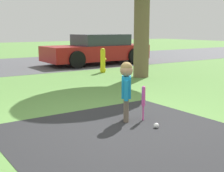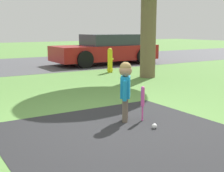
{
  "view_description": "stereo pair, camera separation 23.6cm",
  "coord_description": "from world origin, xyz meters",
  "px_view_note": "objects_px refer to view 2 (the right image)",
  "views": [
    {
      "loc": [
        -2.49,
        -3.83,
        1.46
      ],
      "look_at": [
        0.44,
        0.43,
        0.51
      ],
      "focal_mm": 50.0,
      "sensor_mm": 36.0,
      "label": 1
    },
    {
      "loc": [
        -2.29,
        -3.96,
        1.46
      ],
      "look_at": [
        0.44,
        0.43,
        0.51
      ],
      "focal_mm": 50.0,
      "sensor_mm": 36.0,
      "label": 2
    }
  ],
  "objects_px": {
    "child": "(125,83)",
    "fire_hydrant": "(110,61)",
    "sports_ball": "(154,126)",
    "baseball_bat": "(143,99)",
    "parked_car": "(106,50)"
  },
  "relations": [
    {
      "from": "child",
      "to": "fire_hydrant",
      "type": "height_order",
      "value": "child"
    },
    {
      "from": "sports_ball",
      "to": "fire_hydrant",
      "type": "distance_m",
      "value": 6.1
    },
    {
      "from": "fire_hydrant",
      "to": "child",
      "type": "bearing_deg",
      "value": -119.1
    },
    {
      "from": "baseball_bat",
      "to": "parked_car",
      "type": "xyz_separation_m",
      "value": [
        3.73,
        7.39,
        0.22
      ]
    },
    {
      "from": "sports_ball",
      "to": "fire_hydrant",
      "type": "xyz_separation_m",
      "value": [
        2.61,
        5.5,
        0.36
      ]
    },
    {
      "from": "baseball_bat",
      "to": "fire_hydrant",
      "type": "distance_m",
      "value": 5.67
    },
    {
      "from": "baseball_bat",
      "to": "child",
      "type": "bearing_deg",
      "value": 149.72
    },
    {
      "from": "fire_hydrant",
      "to": "parked_car",
      "type": "distance_m",
      "value": 2.61
    },
    {
      "from": "baseball_bat",
      "to": "sports_ball",
      "type": "xyz_separation_m",
      "value": [
        -0.09,
        -0.42,
        -0.33
      ]
    },
    {
      "from": "fire_hydrant",
      "to": "parked_car",
      "type": "xyz_separation_m",
      "value": [
        1.21,
        2.3,
        0.19
      ]
    },
    {
      "from": "baseball_bat",
      "to": "parked_car",
      "type": "bearing_deg",
      "value": 63.23
    },
    {
      "from": "child",
      "to": "fire_hydrant",
      "type": "bearing_deg",
      "value": 8.57
    },
    {
      "from": "fire_hydrant",
      "to": "parked_car",
      "type": "relative_size",
      "value": 0.19
    },
    {
      "from": "fire_hydrant",
      "to": "parked_car",
      "type": "height_order",
      "value": "parked_car"
    },
    {
      "from": "baseball_bat",
      "to": "fire_hydrant",
      "type": "xyz_separation_m",
      "value": [
        2.51,
        5.08,
        0.03
      ]
    }
  ]
}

